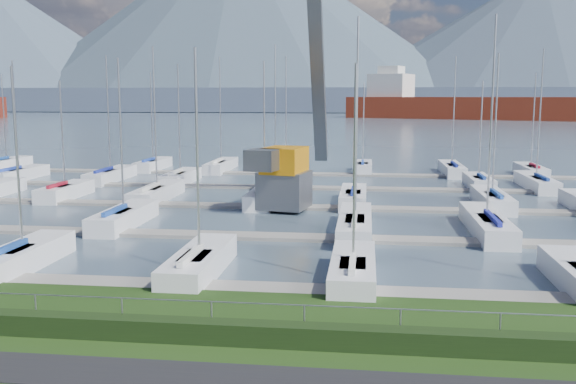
# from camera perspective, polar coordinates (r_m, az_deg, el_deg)

# --- Properties ---
(path) EXTENTS (160.00, 2.00, 0.04)m
(path) POSITION_cam_1_polar(r_m,az_deg,el_deg) (18.50, -5.94, -16.19)
(path) COLOR black
(path) RESTS_ON grass
(water) EXTENTS (800.00, 540.00, 0.20)m
(water) POSITION_cam_1_polar(r_m,az_deg,el_deg) (279.51, 6.29, 6.78)
(water) COLOR #465767
(hedge) EXTENTS (80.00, 0.70, 0.70)m
(hedge) POSITION_cam_1_polar(r_m,az_deg,el_deg) (20.71, -4.31, -12.38)
(hedge) COLOR black
(hedge) RESTS_ON grass
(fence) EXTENTS (80.00, 0.04, 0.04)m
(fence) POSITION_cam_1_polar(r_m,az_deg,el_deg) (20.80, -4.12, -9.80)
(fence) COLOR gray
(fence) RESTS_ON grass
(foothill) EXTENTS (900.00, 80.00, 12.00)m
(foothill) POSITION_cam_1_polar(r_m,az_deg,el_deg) (349.39, 6.48, 8.16)
(foothill) COLOR #475268
(foothill) RESTS_ON water
(mountains) EXTENTS (1190.00, 360.00, 115.00)m
(mountains) POSITION_cam_1_polar(r_m,az_deg,el_deg) (425.79, 7.70, 13.67)
(mountains) COLOR #3B4357
(mountains) RESTS_ON water
(docks) EXTENTS (90.00, 41.60, 0.25)m
(docks) POSITION_cam_1_polar(r_m,az_deg,el_deg) (46.22, 2.13, -1.40)
(docks) COLOR slate
(docks) RESTS_ON water
(crane) EXTENTS (4.83, 13.40, 22.35)m
(crane) POSITION_cam_1_polar(r_m,az_deg,el_deg) (45.97, 0.44, 5.51)
(crane) COLOR slate
(crane) RESTS_ON water
(cargo_ship_mid) EXTENTS (96.52, 53.90, 21.50)m
(cargo_ship_mid) POSITION_cam_1_polar(r_m,az_deg,el_deg) (240.23, 15.76, 7.19)
(cargo_ship_mid) COLOR maroon
(cargo_ship_mid) RESTS_ON water
(sailboat_fleet) EXTENTS (74.95, 49.22, 12.89)m
(sailboat_fleet) POSITION_cam_1_polar(r_m,az_deg,el_deg) (48.52, -0.51, 5.74)
(sailboat_fleet) COLOR white
(sailboat_fleet) RESTS_ON water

